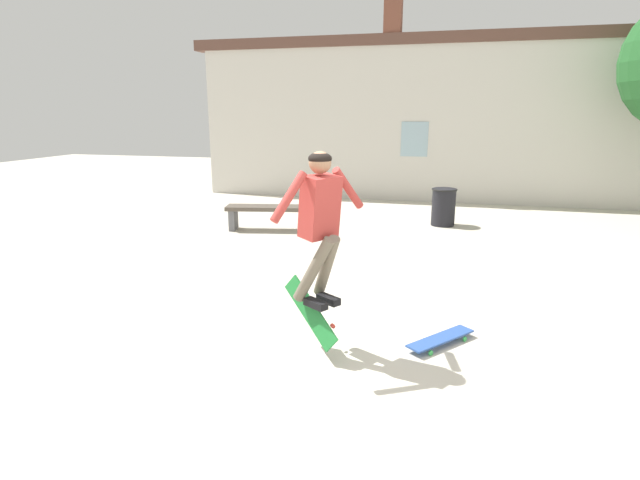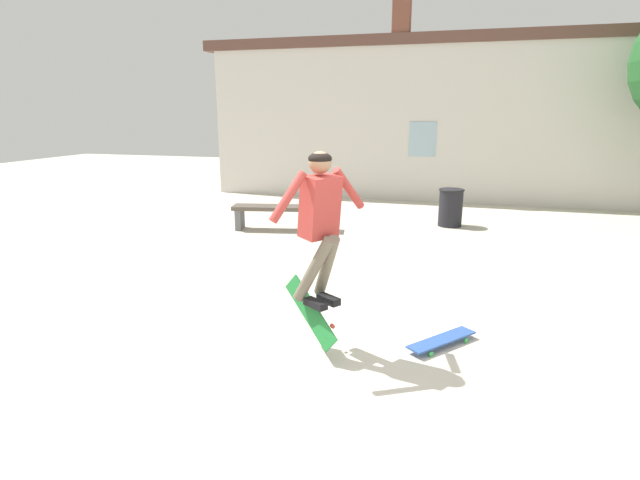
% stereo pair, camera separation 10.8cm
% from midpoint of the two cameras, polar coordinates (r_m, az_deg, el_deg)
% --- Properties ---
extents(ground_plane, '(40.00, 40.00, 0.00)m').
position_cam_midpoint_polar(ground_plane, '(4.89, 4.66, -14.53)').
color(ground_plane, beige).
extents(building_backdrop, '(12.80, 0.52, 5.14)m').
position_cam_midpoint_polar(building_backdrop, '(13.78, 12.84, 13.50)').
color(building_backdrop, beige).
rests_on(building_backdrop, ground_plane).
extents(park_bench, '(2.02, 0.81, 0.50)m').
position_cam_midpoint_polar(park_bench, '(10.23, -4.18, 3.21)').
color(park_bench, brown).
rests_on(park_bench, ground_plane).
extents(trash_bin, '(0.53, 0.53, 0.79)m').
position_cam_midpoint_polar(trash_bin, '(10.92, 14.98, 3.71)').
color(trash_bin, black).
rests_on(trash_bin, ground_plane).
extents(skater, '(0.70, 1.00, 1.50)m').
position_cam_midpoint_polar(skater, '(4.71, 0.67, 2.85)').
color(skater, '#B23833').
extents(skateboard_flipping, '(0.67, 0.46, 0.62)m').
position_cam_midpoint_polar(skateboard_flipping, '(5.00, -0.46, -8.23)').
color(skateboard_flipping, '#237F38').
extents(skateboard_resting, '(0.69, 0.78, 0.08)m').
position_cam_midpoint_polar(skateboard_resting, '(5.44, 14.30, -10.99)').
color(skateboard_resting, '#2D519E').
rests_on(skateboard_resting, ground_plane).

